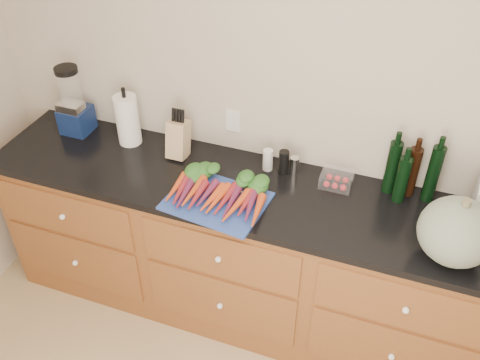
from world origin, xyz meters
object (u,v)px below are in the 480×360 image
at_px(carrots, 219,191).
at_px(paper_towel, 128,120).
at_px(blender_appliance, 73,104).
at_px(knife_block, 178,139).
at_px(cutting_board, 217,201).
at_px(squash, 457,232).
at_px(tomato_box, 337,179).

distance_m(carrots, paper_towel, 0.72).
height_order(carrots, blender_appliance, blender_appliance).
xyz_separation_m(paper_towel, knife_block, (0.31, -0.02, -0.04)).
bearing_deg(blender_appliance, knife_block, -1.56).
relative_size(cutting_board, squash, 1.46).
xyz_separation_m(blender_appliance, knife_block, (0.66, -0.02, -0.07)).
xyz_separation_m(cutting_board, carrots, (0.00, 0.04, 0.03)).
relative_size(blender_appliance, paper_towel, 1.40).
bearing_deg(squash, blender_appliance, 171.66).
bearing_deg(squash, tomato_box, 150.71).
xyz_separation_m(cutting_board, squash, (1.09, 0.01, 0.14)).
xyz_separation_m(squash, blender_appliance, (-2.08, 0.31, 0.03)).
height_order(paper_towel, knife_block, paper_towel).
xyz_separation_m(squash, knife_block, (-1.43, 0.29, -0.04)).
relative_size(carrots, paper_towel, 1.69).
xyz_separation_m(cutting_board, paper_towel, (-0.65, 0.32, 0.14)).
distance_m(paper_towel, knife_block, 0.32).
relative_size(carrots, tomato_box, 3.08).
bearing_deg(paper_towel, carrots, -23.34).
height_order(squash, blender_appliance, blender_appliance).
height_order(cutting_board, blender_appliance, blender_appliance).
distance_m(squash, paper_towel, 1.77).
bearing_deg(cutting_board, blender_appliance, 162.30).
bearing_deg(carrots, cutting_board, -90.00).
bearing_deg(tomato_box, knife_block, -178.01).
distance_m(cutting_board, blender_appliance, 1.06).
distance_m(squash, tomato_box, 0.66).
xyz_separation_m(knife_block, tomato_box, (0.86, 0.03, -0.07)).
bearing_deg(squash, carrots, 178.65).
bearing_deg(carrots, knife_block, 142.41).
relative_size(knife_block, tomato_box, 1.30).
height_order(knife_block, tomato_box, knife_block).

